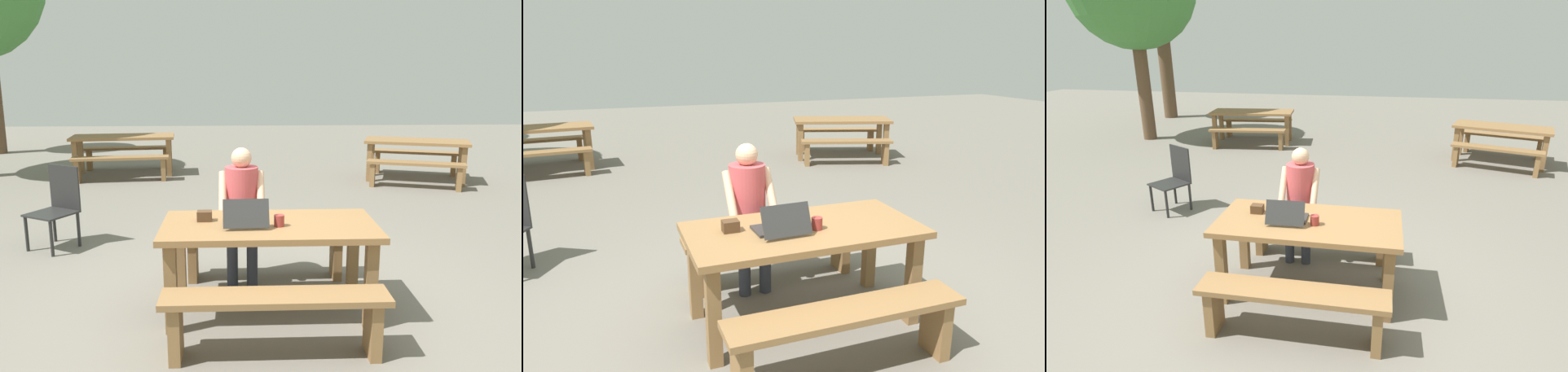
% 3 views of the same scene
% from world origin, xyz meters
% --- Properties ---
extents(ground_plane, '(30.00, 30.00, 0.00)m').
position_xyz_m(ground_plane, '(0.00, 0.00, 0.00)').
color(ground_plane, slate).
extents(picnic_table_front, '(1.70, 0.85, 0.75)m').
position_xyz_m(picnic_table_front, '(0.00, 0.00, 0.64)').
color(picnic_table_front, olive).
rests_on(picnic_table_front, ground).
extents(bench_near, '(1.55, 0.30, 0.46)m').
position_xyz_m(bench_near, '(0.00, -0.71, 0.34)').
color(bench_near, olive).
rests_on(bench_near, ground).
extents(bench_far, '(1.55, 0.30, 0.46)m').
position_xyz_m(bench_far, '(0.00, 0.71, 0.34)').
color(bench_far, olive).
rests_on(bench_far, ground).
extents(laptop, '(0.36, 0.34, 0.23)m').
position_xyz_m(laptop, '(-0.19, -0.05, 0.81)').
color(laptop, '#2D2D2D').
rests_on(laptop, picnic_table_front).
extents(small_pouch, '(0.12, 0.09, 0.08)m').
position_xyz_m(small_pouch, '(-0.52, 0.10, 0.79)').
color(small_pouch, '#4C331E').
rests_on(small_pouch, picnic_table_front).
extents(coffee_mug, '(0.08, 0.08, 0.09)m').
position_xyz_m(coffee_mug, '(0.07, -0.08, 0.80)').
color(coffee_mug, '#99332D').
rests_on(coffee_mug, picnic_table_front).
extents(person_seated, '(0.41, 0.41, 1.26)m').
position_xyz_m(person_seated, '(-0.21, 0.67, 0.74)').
color(person_seated, '#333847').
rests_on(person_seated, ground).
extents(plastic_chair, '(0.60, 0.60, 0.91)m').
position_xyz_m(plastic_chair, '(-2.26, 1.74, 0.47)').
color(plastic_chair, '#262626').
rests_on(plastic_chair, ground).
extents(picnic_table_mid, '(1.94, 0.95, 0.75)m').
position_xyz_m(picnic_table_mid, '(-2.40, 5.92, 0.63)').
color(picnic_table_mid, olive).
rests_on(picnic_table_mid, ground).
extents(bench_mid_south, '(1.71, 0.47, 0.45)m').
position_xyz_m(bench_mid_south, '(-2.34, 5.30, 0.33)').
color(bench_mid_south, olive).
rests_on(bench_mid_south, ground).
extents(bench_mid_north, '(1.71, 0.47, 0.45)m').
position_xyz_m(bench_mid_north, '(-2.47, 6.54, 0.33)').
color(bench_mid_north, olive).
rests_on(bench_mid_north, ground).
extents(picnic_table_rear, '(1.92, 1.28, 0.73)m').
position_xyz_m(picnic_table_rear, '(2.91, 5.14, 0.62)').
color(picnic_table_rear, olive).
rests_on(picnic_table_rear, ground).
extents(bench_rear_south, '(1.61, 0.79, 0.45)m').
position_xyz_m(bench_rear_south, '(2.71, 4.53, 0.33)').
color(bench_rear_south, olive).
rests_on(bench_rear_south, ground).
extents(bench_rear_north, '(1.61, 0.79, 0.45)m').
position_xyz_m(bench_rear_north, '(3.11, 5.75, 0.33)').
color(bench_rear_north, olive).
rests_on(bench_rear_north, ground).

